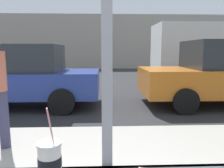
{
  "coord_description": "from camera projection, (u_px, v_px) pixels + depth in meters",
  "views": [
    {
      "loc": [
        -0.02,
        -0.94,
        1.52
      ],
      "look_at": [
        0.13,
        2.71,
        0.97
      ],
      "focal_mm": 35.23,
      "sensor_mm": 36.0,
      "label": 1
    }
  ],
  "objects": [
    {
      "name": "ground_plane",
      "position": [
        104.0,
        88.0,
        9.07
      ],
      "size": [
        60.0,
        60.0,
        0.0
      ],
      "primitive_type": "plane",
      "color": "#2D2D30"
    },
    {
      "name": "building_facade_far",
      "position": [
        103.0,
        42.0,
        19.2
      ],
      "size": [
        28.0,
        1.2,
        4.58
      ],
      "primitive_type": "cube",
      "color": "#A89E8E",
      "rests_on": "ground"
    },
    {
      "name": "soda_cup_left",
      "position": [
        50.0,
        161.0,
        0.92
      ],
      "size": [
        0.1,
        0.1,
        0.33
      ],
      "color": "white",
      "rests_on": "window_counter"
    },
    {
      "name": "box_truck",
      "position": [
        220.0,
        50.0,
        10.84
      ],
      "size": [
        6.7,
        2.44,
        2.8
      ],
      "color": "silver",
      "rests_on": "ground"
    },
    {
      "name": "parked_car_blue",
      "position": [
        16.0,
        76.0,
        5.97
      ],
      "size": [
        4.53,
        1.93,
        1.69
      ],
      "color": "#283D93",
      "rests_on": "ground"
    }
  ]
}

